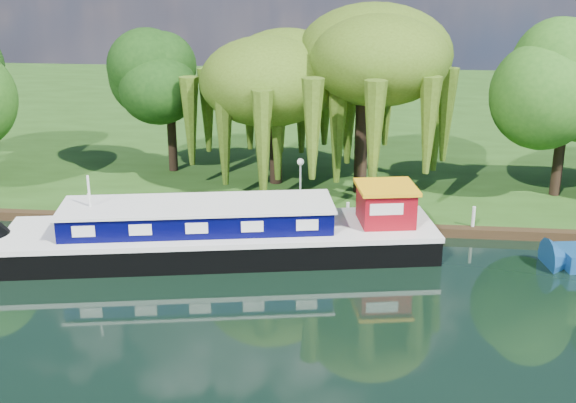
# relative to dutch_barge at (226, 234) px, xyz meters

# --- Properties ---
(ground) EXTENTS (120.00, 120.00, 0.00)m
(ground) POSITION_rel_dutch_barge_xyz_m (2.32, -4.80, -0.99)
(ground) COLOR black
(far_bank) EXTENTS (120.00, 52.00, 0.45)m
(far_bank) POSITION_rel_dutch_barge_xyz_m (2.32, 29.20, -0.77)
(far_bank) COLOR #1F3F11
(far_bank) RESTS_ON ground
(dutch_barge) EXTENTS (19.47, 7.77, 4.01)m
(dutch_barge) POSITION_rel_dutch_barge_xyz_m (0.00, 0.00, 0.00)
(dutch_barge) COLOR black
(dutch_barge) RESTS_ON ground
(willow_left) EXTENTS (6.74, 6.74, 8.08)m
(willow_left) POSITION_rel_dutch_barge_xyz_m (1.05, 9.70, 5.32)
(willow_left) COLOR black
(willow_left) RESTS_ON far_bank
(willow_right) EXTENTS (7.49, 7.49, 9.12)m
(willow_right) POSITION_rel_dutch_barge_xyz_m (5.84, 8.54, 6.11)
(willow_right) COLOR black
(willow_right) RESTS_ON far_bank
(tree_far_mid) EXTENTS (4.70, 4.70, 7.70)m
(tree_far_mid) POSITION_rel_dutch_barge_xyz_m (-5.42, 11.53, 4.77)
(tree_far_mid) COLOR black
(tree_far_mid) RESTS_ON far_bank
(tree_far_right) EXTENTS (4.93, 4.93, 8.06)m
(tree_far_right) POSITION_rel_dutch_barge_xyz_m (16.40, 9.10, 5.01)
(tree_far_right) COLOR black
(tree_far_right) RESTS_ON far_bank
(lamppost) EXTENTS (0.36, 0.36, 2.56)m
(lamppost) POSITION_rel_dutch_barge_xyz_m (2.82, 5.70, 1.43)
(lamppost) COLOR silver
(lamppost) RESTS_ON far_bank
(mooring_posts) EXTENTS (19.16, 0.16, 1.00)m
(mooring_posts) POSITION_rel_dutch_barge_xyz_m (1.82, 3.60, -0.04)
(mooring_posts) COLOR silver
(mooring_posts) RESTS_ON far_bank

